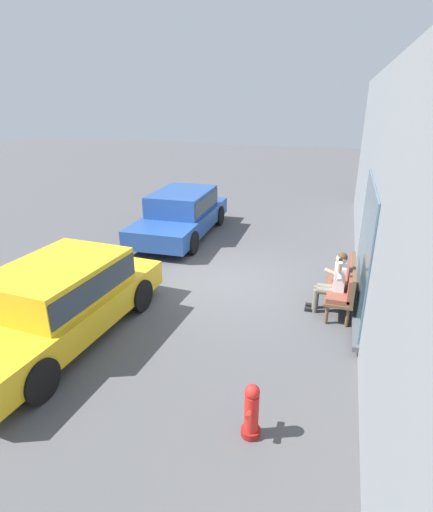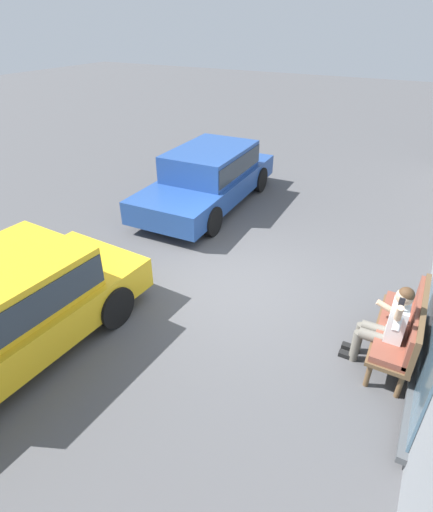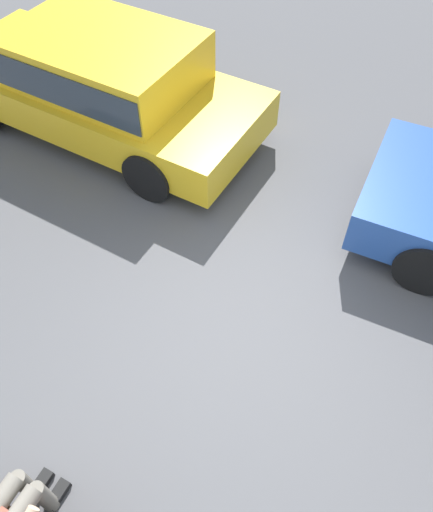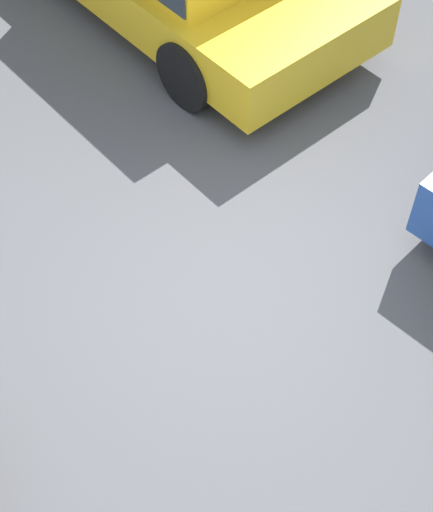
{
  "view_description": "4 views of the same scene",
  "coord_description": "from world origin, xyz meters",
  "views": [
    {
      "loc": [
        8.47,
        2.6,
        4.18
      ],
      "look_at": [
        0.37,
        0.06,
        0.8
      ],
      "focal_mm": 28.0,
      "sensor_mm": 36.0,
      "label": 1
    },
    {
      "loc": [
        5.43,
        2.6,
        4.25
      ],
      "look_at": [
        0.83,
        0.12,
        1.08
      ],
      "focal_mm": 28.0,
      "sensor_mm": 36.0,
      "label": 2
    },
    {
      "loc": [
        -0.99,
        2.6,
        4.54
      ],
      "look_at": [
        0.2,
        0.25,
        1.25
      ],
      "focal_mm": 35.0,
      "sensor_mm": 36.0,
      "label": 3
    },
    {
      "loc": [
        -2.4,
        2.6,
        5.05
      ],
      "look_at": [
        -0.05,
        0.34,
        0.76
      ],
      "focal_mm": 55.0,
      "sensor_mm": 36.0,
      "label": 4
    }
  ],
  "objects": [
    {
      "name": "ground_plane",
      "position": [
        0.0,
        0.0,
        0.0
      ],
      "size": [
        60.0,
        60.0,
        0.0
      ],
      "primitive_type": "plane",
      "color": "#4C4C4F"
    },
    {
      "name": "parked_car_mid",
      "position": [
        3.16,
        -2.1,
        0.78
      ],
      "size": [
        4.72,
        2.18,
        1.42
      ],
      "color": "gold",
      "rests_on": "ground_plane"
    }
  ]
}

